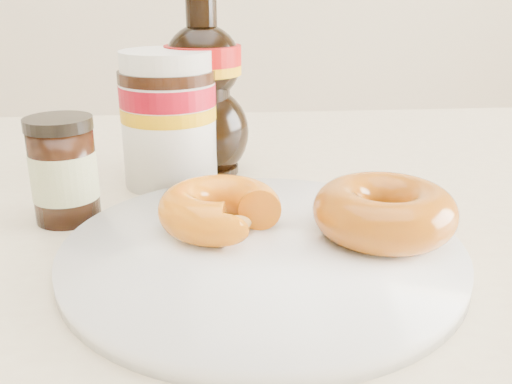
{
  "coord_description": "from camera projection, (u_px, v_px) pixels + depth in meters",
  "views": [
    {
      "loc": [
        0.04,
        -0.32,
        0.94
      ],
      "look_at": [
        0.08,
        0.1,
        0.79
      ],
      "focal_mm": 40.0,
      "sensor_mm": 36.0,
      "label": 1
    }
  ],
  "objects": [
    {
      "name": "dining_table",
      "position": [
        162.0,
        323.0,
        0.49
      ],
      "size": [
        1.4,
        0.9,
        0.75
      ],
      "color": "beige",
      "rests_on": "ground"
    },
    {
      "name": "plate",
      "position": [
        262.0,
        251.0,
        0.41
      ],
      "size": [
        0.29,
        0.29,
        0.01
      ],
      "color": "white",
      "rests_on": "dining_table"
    },
    {
      "name": "donut_bitten",
      "position": [
        220.0,
        209.0,
        0.43
      ],
      "size": [
        0.1,
        0.1,
        0.03
      ],
      "primitive_type": "torus",
      "rotation": [
        0.0,
        0.0,
        -0.13
      ],
      "color": "orange",
      "rests_on": "plate"
    },
    {
      "name": "donut_whole",
      "position": [
        384.0,
        211.0,
        0.42
      ],
      "size": [
        0.12,
        0.12,
        0.04
      ],
      "primitive_type": "torus",
      "rotation": [
        0.0,
        0.0,
        0.17
      ],
      "color": "#954B09",
      "rests_on": "plate"
    },
    {
      "name": "nutella_jar",
      "position": [
        169.0,
        114.0,
        0.55
      ],
      "size": [
        0.09,
        0.09,
        0.13
      ],
      "rotation": [
        0.0,
        0.0,
        0.3
      ],
      "color": "white",
      "rests_on": "dining_table"
    },
    {
      "name": "syrup_bottle",
      "position": [
        204.0,
        88.0,
        0.58
      ],
      "size": [
        0.11,
        0.1,
        0.18
      ],
      "primitive_type": null,
      "rotation": [
        0.0,
        0.0,
        -0.29
      ],
      "color": "black",
      "rests_on": "dining_table"
    },
    {
      "name": "dark_jar",
      "position": [
        64.0,
        171.0,
        0.47
      ],
      "size": [
        0.06,
        0.06,
        0.09
      ],
      "rotation": [
        0.0,
        0.0,
        0.34
      ],
      "color": "black",
      "rests_on": "dining_table"
    }
  ]
}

